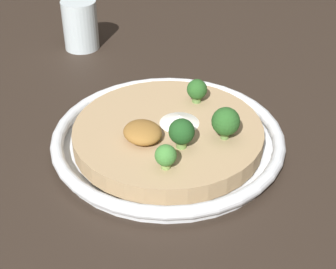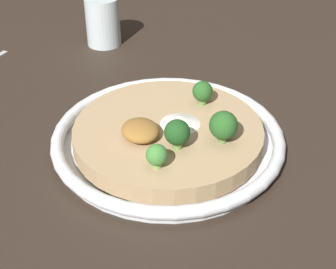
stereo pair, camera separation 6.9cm
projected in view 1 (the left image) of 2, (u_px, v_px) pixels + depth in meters
The scene contains 9 objects.
ground_plane at pixel (168, 147), 0.71m from camera, with size 6.00×6.00×0.00m, color #2D231C.
risotto_bowl at pixel (168, 137), 0.70m from camera, with size 0.32×0.32×0.03m.
cheese_sprinkle at pixel (181, 120), 0.69m from camera, with size 0.05×0.05×0.01m.
crispy_onion_garnish at pixel (143, 132), 0.66m from camera, with size 0.05×0.05×0.02m.
broccoli_front at pixel (197, 90), 0.73m from camera, with size 0.03×0.03×0.03m.
broccoli_back_left at pixel (182, 132), 0.64m from camera, with size 0.03×0.03×0.04m.
broccoli_left at pixel (166, 156), 0.61m from camera, with size 0.03×0.03×0.03m.
broccoli_front_left at pixel (226, 122), 0.65m from camera, with size 0.04×0.04×0.04m.
drinking_glass at pixel (80, 25), 0.94m from camera, with size 0.06×0.06×0.09m.
Camera 1 is at (-0.48, 0.31, 0.42)m, focal length 55.00 mm.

